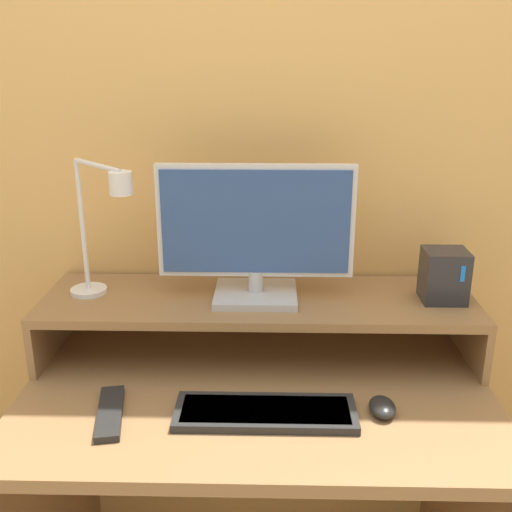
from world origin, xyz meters
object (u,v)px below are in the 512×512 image
at_px(desk_lamp, 101,227).
at_px(remote_control, 110,413).
at_px(keyboard, 265,412).
at_px(monitor, 256,233).
at_px(mouse, 382,407).
at_px(router_dock, 444,276).

distance_m(desk_lamp, remote_control, 0.43).
height_order(keyboard, remote_control, keyboard).
relative_size(monitor, remote_control, 2.39).
bearing_deg(desk_lamp, mouse, -19.26).
relative_size(desk_lamp, keyboard, 0.89).
bearing_deg(remote_control, monitor, 44.15).
bearing_deg(desk_lamp, remote_control, -76.79).
bearing_deg(router_dock, mouse, -124.74).
bearing_deg(remote_control, mouse, 2.45).
relative_size(desk_lamp, mouse, 4.25).
bearing_deg(monitor, remote_control, -135.85).
relative_size(keyboard, mouse, 4.77).
height_order(monitor, remote_control, monitor).
height_order(keyboard, mouse, mouse).
height_order(monitor, desk_lamp, desk_lamp).
xyz_separation_m(router_dock, remote_control, (-0.77, -0.29, -0.21)).
distance_m(mouse, remote_control, 0.58).
height_order(router_dock, keyboard, router_dock).
distance_m(keyboard, remote_control, 0.33).
bearing_deg(keyboard, mouse, 3.90).
xyz_separation_m(monitor, router_dock, (0.46, -0.01, -0.10)).
distance_m(desk_lamp, router_dock, 0.83).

